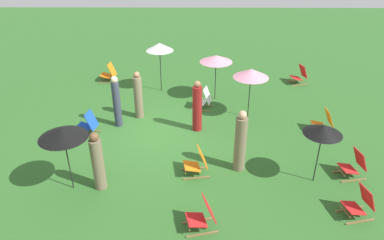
% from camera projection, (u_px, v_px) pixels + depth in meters
% --- Properties ---
extents(ground_plane, '(40.00, 40.00, 0.00)m').
position_uv_depth(ground_plane, '(156.00, 133.00, 12.22)').
color(ground_plane, '#2D6026').
extents(deckchair_0, '(0.66, 0.86, 0.83)m').
position_uv_depth(deckchair_0, '(204.00, 99.00, 13.66)').
color(deckchair_0, olive).
rests_on(deckchair_0, ground).
extents(deckchair_1, '(0.63, 0.85, 0.83)m').
position_uv_depth(deckchair_1, '(360.00, 204.00, 8.62)').
color(deckchair_1, olive).
rests_on(deckchair_1, ground).
extents(deckchair_2, '(0.56, 0.81, 0.83)m').
position_uv_depth(deckchair_2, '(109.00, 73.00, 15.96)').
color(deckchair_2, olive).
rests_on(deckchair_2, ground).
extents(deckchair_3, '(0.64, 0.85, 0.83)m').
position_uv_depth(deckchair_3, '(203.00, 215.00, 8.28)').
color(deckchair_3, olive).
rests_on(deckchair_3, ground).
extents(deckchair_4, '(0.60, 0.83, 0.83)m').
position_uv_depth(deckchair_4, '(88.00, 125.00, 11.96)').
color(deckchair_4, olive).
rests_on(deckchair_4, ground).
extents(deckchair_5, '(0.66, 0.86, 0.83)m').
position_uv_depth(deckchair_5, '(299.00, 75.00, 15.77)').
color(deckchair_5, olive).
rests_on(deckchair_5, ground).
extents(deckchair_6, '(0.49, 0.77, 0.83)m').
position_uv_depth(deckchair_6, '(324.00, 122.00, 12.11)').
color(deckchair_6, olive).
rests_on(deckchair_6, ground).
extents(deckchair_7, '(0.59, 0.82, 0.83)m').
position_uv_depth(deckchair_7, '(197.00, 163.00, 10.08)').
color(deckchair_7, olive).
rests_on(deckchair_7, ground).
extents(deckchair_8, '(0.61, 0.84, 0.83)m').
position_uv_depth(deckchair_8, '(354.00, 165.00, 9.99)').
color(deckchair_8, olive).
rests_on(deckchair_8, ground).
extents(umbrella_0, '(1.22, 1.22, 1.86)m').
position_uv_depth(umbrella_0, '(63.00, 133.00, 8.89)').
color(umbrella_0, black).
rests_on(umbrella_0, ground).
extents(umbrella_1, '(1.00, 1.00, 1.74)m').
position_uv_depth(umbrella_1, '(323.00, 130.00, 9.21)').
color(umbrella_1, black).
rests_on(umbrella_1, ground).
extents(umbrella_2, '(1.08, 1.08, 2.02)m').
position_uv_depth(umbrella_2, '(160.00, 47.00, 14.38)').
color(umbrella_2, black).
rests_on(umbrella_2, ground).
extents(umbrella_3, '(1.25, 1.25, 1.80)m').
position_uv_depth(umbrella_3, '(216.00, 59.00, 13.77)').
color(umbrella_3, black).
rests_on(umbrella_3, ground).
extents(umbrella_4, '(1.23, 1.23, 1.82)m').
position_uv_depth(umbrella_4, '(251.00, 73.00, 12.45)').
color(umbrella_4, black).
rests_on(umbrella_4, ground).
extents(person_0, '(0.34, 0.34, 1.68)m').
position_uv_depth(person_0, '(98.00, 162.00, 9.36)').
color(person_0, '#72664C').
rests_on(person_0, ground).
extents(person_1, '(0.43, 0.43, 1.86)m').
position_uv_depth(person_1, '(240.00, 142.00, 10.05)').
color(person_1, '#72664C').
rests_on(person_1, ground).
extents(person_2, '(0.34, 0.34, 1.82)m').
position_uv_depth(person_2, '(117.00, 102.00, 12.25)').
color(person_2, '#333847').
rests_on(person_2, ground).
extents(person_3, '(0.41, 0.41, 1.78)m').
position_uv_depth(person_3, '(197.00, 107.00, 12.02)').
color(person_3, maroon).
rests_on(person_3, ground).
extents(person_4, '(0.43, 0.43, 1.73)m').
position_uv_depth(person_4, '(138.00, 96.00, 12.84)').
color(person_4, '#72664C').
rests_on(person_4, ground).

